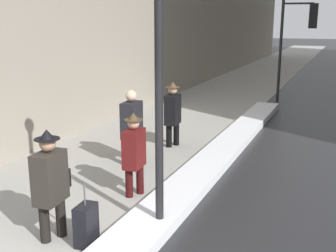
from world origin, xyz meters
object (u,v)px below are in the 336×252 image
pedestrian_in_fedora (134,151)px  rolling_suitcase (86,225)px  lamp_post (159,53)px  pedestrian_with_shoulder_bag (173,112)px  pedestrian_trailing (51,181)px  pedestrian_nearside (132,124)px  traffic_light_near (300,29)px

pedestrian_in_fedora → rolling_suitcase: bearing=1.2°
lamp_post → pedestrian_with_shoulder_bag: (-1.49, 4.14, -1.75)m
pedestrian_trailing → pedestrian_with_shoulder_bag: size_ratio=1.00×
lamp_post → pedestrian_in_fedora: lamp_post is taller
pedestrian_in_fedora → pedestrian_nearside: (-0.83, 1.49, 0.08)m
pedestrian_nearside → rolling_suitcase: pedestrian_nearside is taller
pedestrian_trailing → rolling_suitcase: pedestrian_trailing is taller
pedestrian_trailing → pedestrian_nearside: pedestrian_nearside is taller
pedestrian_with_shoulder_bag → rolling_suitcase: pedestrian_with_shoulder_bag is taller
pedestrian_in_fedora → rolling_suitcase: pedestrian_in_fedora is taller
pedestrian_in_fedora → pedestrian_trailing: bearing=-15.3°
rolling_suitcase → pedestrian_with_shoulder_bag: bearing=-176.1°
lamp_post → pedestrian_nearside: lamp_post is taller
lamp_post → pedestrian_nearside: (-1.77, 2.49, -1.72)m
traffic_light_near → pedestrian_with_shoulder_bag: bearing=-113.6°
traffic_light_near → pedestrian_trailing: (-1.92, -12.39, -1.90)m
pedestrian_trailing → pedestrian_in_fedora: pedestrian_trailing is taller
pedestrian_nearside → pedestrian_in_fedora: bearing=24.6°
traffic_light_near → pedestrian_trailing: bearing=-106.5°
pedestrian_in_fedora → pedestrian_nearside: pedestrian_nearside is taller
lamp_post → rolling_suitcase: (-0.76, -0.81, -2.34)m
pedestrian_trailing → pedestrian_nearside: bearing=-176.3°
pedestrian_trailing → rolling_suitcase: bearing=89.3°
traffic_light_near → pedestrian_trailing: 12.68m
lamp_post → pedestrian_in_fedora: 2.26m
lamp_post → pedestrian_trailing: size_ratio=2.65×
traffic_light_near → pedestrian_in_fedora: bearing=-106.1°
lamp_post → pedestrian_trailing: (-1.29, -0.85, -1.75)m
traffic_light_near → pedestrian_trailing: size_ratio=2.35×
lamp_post → pedestrian_trailing: lamp_post is taller
pedestrian_trailing → pedestrian_in_fedora: bearing=164.7°
pedestrian_in_fedora → rolling_suitcase: 1.89m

